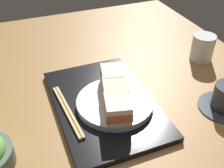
% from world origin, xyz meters
% --- Properties ---
extents(ground_plane, '(1.40, 1.00, 0.03)m').
position_xyz_m(ground_plane, '(0.00, 0.00, -0.01)').
color(ground_plane, olive).
extents(serving_tray, '(0.40, 0.27, 0.02)m').
position_xyz_m(serving_tray, '(0.02, -0.08, 0.01)').
color(serving_tray, black).
rests_on(serving_tray, ground_plane).
extents(sandwich_plate, '(0.21, 0.21, 0.02)m').
position_xyz_m(sandwich_plate, '(0.04, -0.06, 0.03)').
color(sandwich_plate, silver).
rests_on(sandwich_plate, serving_tray).
extents(sandwich_near, '(0.09, 0.08, 0.06)m').
position_xyz_m(sandwich_near, '(-0.02, -0.04, 0.06)').
color(sandwich_near, beige).
rests_on(sandwich_near, sandwich_plate).
extents(sandwich_middle, '(0.09, 0.08, 0.05)m').
position_xyz_m(sandwich_middle, '(0.04, -0.06, 0.06)').
color(sandwich_middle, beige).
rests_on(sandwich_middle, sandwich_plate).
extents(sandwich_far, '(0.09, 0.08, 0.05)m').
position_xyz_m(sandwich_far, '(0.11, -0.08, 0.06)').
color(sandwich_far, '#EFE5C1').
rests_on(sandwich_far, sandwich_plate).
extents(chopsticks_pair, '(0.22, 0.03, 0.01)m').
position_xyz_m(chopsticks_pair, '(0.02, -0.19, 0.02)').
color(chopsticks_pair, tan).
rests_on(chopsticks_pair, serving_tray).
extents(drinking_glass, '(0.08, 0.08, 0.09)m').
position_xyz_m(drinking_glass, '(-0.09, 0.33, 0.05)').
color(drinking_glass, silver).
rests_on(drinking_glass, ground_plane).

